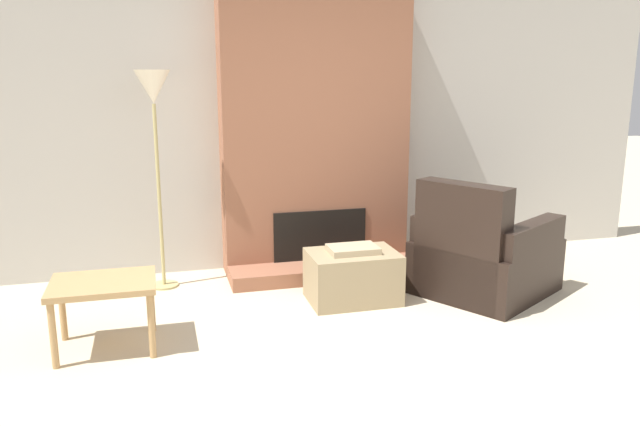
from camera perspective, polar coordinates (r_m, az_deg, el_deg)
ground_plane at (r=3.74m, az=9.64°, el=-16.17°), size 24.00×24.00×0.00m
wall_back at (r=5.85m, az=-0.94°, el=7.94°), size 7.04×0.06×2.60m
fireplace at (r=5.65m, az=-0.40°, el=7.09°), size 1.69×0.71×2.60m
ottoman at (r=5.01m, az=3.01°, el=-5.70°), size 0.70×0.49×0.45m
armchair at (r=5.30m, az=14.51°, el=-4.03°), size 1.33×1.30×0.97m
side_table at (r=4.34m, az=-19.20°, el=-6.66°), size 0.67×0.52×0.47m
floor_lamp_left at (r=5.27m, az=-14.97°, el=9.84°), size 0.29×0.29×1.82m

